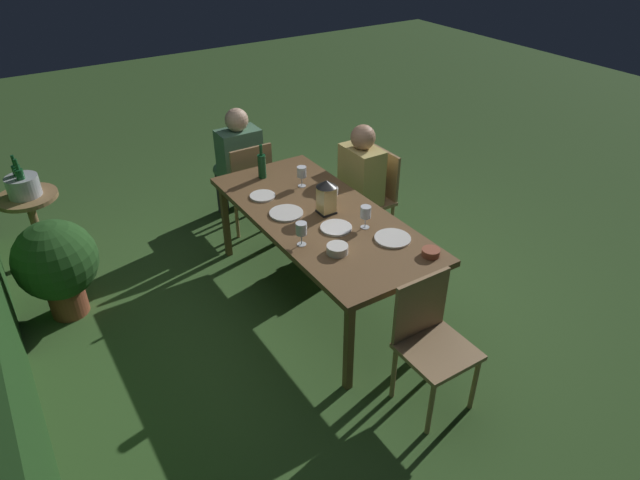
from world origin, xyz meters
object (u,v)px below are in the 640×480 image
Objects in this scene: green_bottle_on_table at (262,165)px; wine_glass_b at (302,173)px; chair_head_near at (431,338)px; side_table at (33,218)px; person_in_mustard at (355,183)px; ice_bucket at (23,184)px; chair_side_left_b at (372,193)px; wine_glass_c at (301,230)px; lantern_centerpiece at (326,195)px; bowl_olives at (337,249)px; bowl_bread at (431,252)px; bowl_salad at (329,191)px; plate_a at (263,196)px; chair_head_far at (248,182)px; plate_b at (286,213)px; plate_c at (393,238)px; plate_d at (336,228)px; potted_plant_by_hedge at (57,263)px; dining_table at (320,221)px; person_in_green at (237,160)px; wine_glass_a at (366,213)px.

green_bottle_on_table is 0.37m from wine_glass_b.
chair_head_near is 3.49m from side_table.
person_in_mustard is 3.35× the size of ice_bucket.
side_table is at bearing 63.57° from chair_side_left_b.
person_in_mustard is at bearing -53.16° from wine_glass_c.
lantern_centerpiece reaches higher than bowl_olives.
bowl_salad is at bearing 4.60° from bowl_bread.
plate_a is (0.75, -0.10, -0.11)m from wine_glass_c.
chair_head_far is 7.20× the size of bowl_bread.
plate_b is at bearing 106.37° from chair_side_left_b.
bowl_bread is at bearing -162.47° from lantern_centerpiece.
chair_head_near is at bearing -149.31° from ice_bucket.
plate_c is (-0.70, -0.44, 0.00)m from plate_b.
chair_head_far is 1.38× the size of side_table.
bowl_salad is at bearing -166.85° from chair_head_far.
lantern_centerpiece is 0.28m from plate_d.
bowl_olives is 2.09m from potted_plant_by_hedge.
chair_head_far is 4.34× the size of plate_a.
person_in_mustard reaches higher than dining_table.
chair_side_left_b reaches higher than side_table.
person_in_mustard is at bearing -141.06° from chair_head_far.
chair_side_left_b is 0.25m from person_in_mustard.
green_bottle_on_table reaches higher than chair_side_left_b.
dining_table is 0.21m from lantern_centerpiece.
ice_bucket reaches higher than chair_head_far.
bowl_bread is at bearing -166.45° from green_bottle_on_table.
lantern_centerpiece is at bearing -115.22° from potted_plant_by_hedge.
chair_side_left_b is at bearing -26.35° from chair_head_near.
bowl_olives reaches higher than plate_c.
dining_table is 8.82× the size of plate_d.
side_table is (2.03, 1.45, -0.45)m from wine_glass_c.
wine_glass_b is at bearing -123.92° from side_table.
person_in_green is 1.79m from wine_glass_a.
wine_glass_c is at bearing 121.93° from chair_side_left_b.
plate_a is at bearing 3.15° from bowl_olives.
chair_side_left_b is 1.09m from wine_glass_a.
chair_head_near is 1.38× the size of side_table.
plate_a is 0.52m from bowl_salad.
chair_head_near is 3.00× the size of green_bottle_on_table.
chair_head_near is at bearing 175.80° from wine_glass_b.
bowl_bread is (-0.57, -0.65, -0.09)m from wine_glass_c.
side_table is 0.32m from ice_bucket.
chair_head_near is 7.20× the size of bowl_bread.
side_table is at bearing 46.40° from lantern_centerpiece.
plate_b is at bearing -135.66° from side_table.
ice_bucket is (0.00, 0.00, 0.32)m from side_table.
chair_side_left_b is 5.15× the size of wine_glass_c.
chair_head_near is 1.76m from wine_glass_b.
dining_table is 9.96× the size of plate_a.
potted_plant_by_hedge is (1.08, 1.74, -0.29)m from plate_d.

